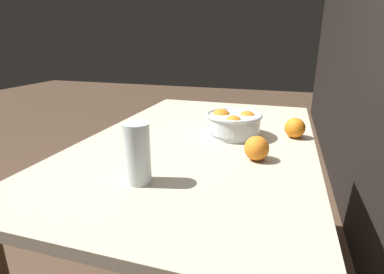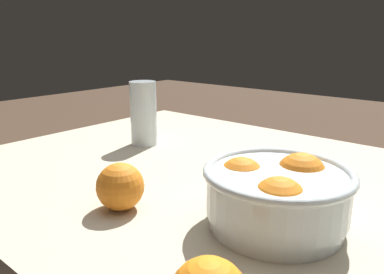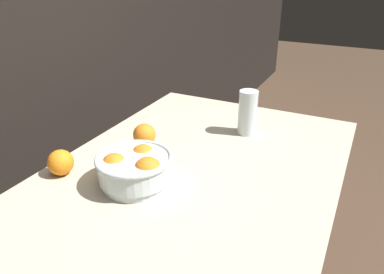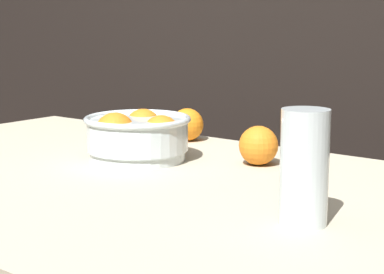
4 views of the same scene
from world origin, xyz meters
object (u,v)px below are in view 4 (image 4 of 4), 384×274
(fruit_bowl, at_px, (138,135))
(orange_loose_front, at_px, (187,125))
(juice_glass, at_px, (304,174))
(orange_loose_near_bowl, at_px, (258,146))

(fruit_bowl, relative_size, orange_loose_front, 2.81)
(juice_glass, distance_m, orange_loose_near_bowl, 0.37)
(fruit_bowl, distance_m, orange_loose_front, 0.23)
(orange_loose_near_bowl, relative_size, orange_loose_front, 1.01)
(fruit_bowl, relative_size, juice_glass, 1.33)
(fruit_bowl, bearing_deg, juice_glass, -20.15)
(juice_glass, height_order, orange_loose_front, juice_glass)
(orange_loose_near_bowl, bearing_deg, juice_glass, -48.69)
(fruit_bowl, distance_m, juice_glass, 0.49)
(fruit_bowl, bearing_deg, orange_loose_front, 102.79)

